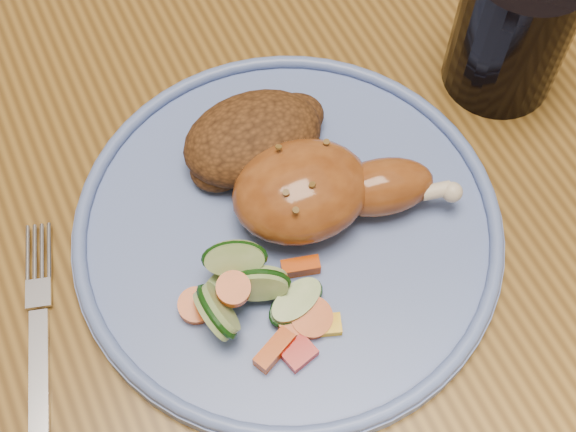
# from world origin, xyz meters

# --- Properties ---
(ground) EXTENTS (4.00, 4.00, 0.00)m
(ground) POSITION_xyz_m (0.00, 0.00, 0.00)
(ground) COLOR #52381C
(ground) RESTS_ON ground
(dining_table) EXTENTS (0.90, 1.40, 0.75)m
(dining_table) POSITION_xyz_m (0.00, 0.00, 0.67)
(dining_table) COLOR brown
(dining_table) RESTS_ON ground
(plate) EXTENTS (0.30, 0.30, 0.01)m
(plate) POSITION_xyz_m (-0.03, -0.07, 0.76)
(plate) COLOR #576FB2
(plate) RESTS_ON dining_table
(plate_rim) EXTENTS (0.30, 0.30, 0.01)m
(plate_rim) POSITION_xyz_m (-0.03, -0.07, 0.77)
(plate_rim) COLOR #576FB2
(plate_rim) RESTS_ON plate
(chicken_leg) EXTENTS (0.16, 0.09, 0.05)m
(chicken_leg) POSITION_xyz_m (-0.00, -0.07, 0.79)
(chicken_leg) COLOR brown
(chicken_leg) RESTS_ON plate
(rice_pilaf) EXTENTS (0.11, 0.08, 0.05)m
(rice_pilaf) POSITION_xyz_m (-0.02, -0.00, 0.78)
(rice_pilaf) COLOR #4F2D13
(rice_pilaf) RESTS_ON plate
(vegetable_pile) EXTENTS (0.10, 0.10, 0.05)m
(vegetable_pile) POSITION_xyz_m (-0.07, -0.12, 0.78)
(vegetable_pile) COLOR #A50A05
(vegetable_pile) RESTS_ON plate
(fork) EXTENTS (0.06, 0.16, 0.00)m
(fork) POSITION_xyz_m (-0.22, -0.08, 0.75)
(fork) COLOR silver
(fork) RESTS_ON dining_table
(drinking_glass) EXTENTS (0.09, 0.09, 0.11)m
(drinking_glass) POSITION_xyz_m (0.18, -0.01, 0.81)
(drinking_glass) COLOR black
(drinking_glass) RESTS_ON dining_table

